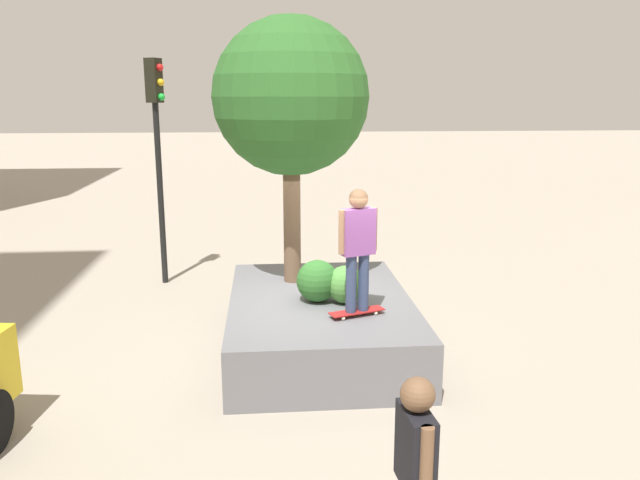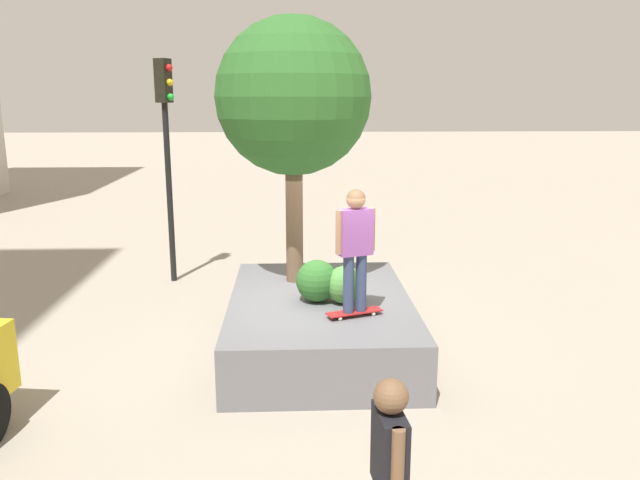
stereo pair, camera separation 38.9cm
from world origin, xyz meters
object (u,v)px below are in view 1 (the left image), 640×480
(skateboarder, at_px, (358,242))
(passerby_with_bag, at_px, (415,466))
(plaza_tree, at_px, (291,98))
(skateboard, at_px, (357,312))
(planter_ledge, at_px, (320,322))
(traffic_light_corner, at_px, (157,133))

(skateboarder, xyz_separation_m, passerby_with_bag, (-3.97, 0.12, -0.87))
(skateboarder, height_order, passerby_with_bag, skateboarder)
(plaza_tree, xyz_separation_m, passerby_with_bag, (-5.75, -0.71, -2.78))
(skateboard, xyz_separation_m, passerby_with_bag, (-3.97, 0.12, 0.14))
(planter_ledge, distance_m, skateboard, 1.08)
(skateboarder, bearing_deg, plaza_tree, 24.78)
(skateboarder, bearing_deg, skateboard, -135.00)
(planter_ledge, xyz_separation_m, skateboard, (-0.87, -0.44, 0.47))
(skateboarder, bearing_deg, passerby_with_bag, 178.29)
(plaza_tree, bearing_deg, skateboarder, -155.22)
(planter_ledge, height_order, passerby_with_bag, passerby_with_bag)
(planter_ledge, bearing_deg, passerby_with_bag, -176.14)
(skateboard, distance_m, passerby_with_bag, 3.97)
(planter_ledge, distance_m, plaza_tree, 3.53)
(planter_ledge, xyz_separation_m, skateboarder, (-0.87, -0.44, 1.47))
(plaza_tree, relative_size, skateboard, 5.13)
(skateboard, height_order, skateboarder, skateboarder)
(skateboard, bearing_deg, skateboarder, 45.00)
(skateboarder, xyz_separation_m, traffic_light_corner, (4.63, 3.37, 1.21))
(planter_ledge, relative_size, traffic_light_corner, 0.89)
(traffic_light_corner, bearing_deg, skateboard, -143.92)
(planter_ledge, bearing_deg, traffic_light_corner, 37.90)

